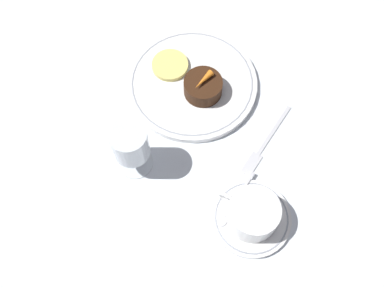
{
  "coord_description": "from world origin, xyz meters",
  "views": [
    {
      "loc": [
        -0.27,
        0.38,
        0.8
      ],
      "look_at": [
        -0.08,
        0.08,
        0.04
      ],
      "focal_mm": 42.0,
      "sensor_mm": 36.0,
      "label": 1
    }
  ],
  "objects_px": {
    "dinner_plate": "(192,83)",
    "dessert_cake": "(203,87)",
    "coffee_cup": "(253,214)",
    "fork": "(262,147)",
    "wine_glass": "(131,145)"
  },
  "relations": [
    {
      "from": "dinner_plate",
      "to": "dessert_cake",
      "type": "distance_m",
      "value": 0.04
    },
    {
      "from": "coffee_cup",
      "to": "dessert_cake",
      "type": "height_order",
      "value": "coffee_cup"
    },
    {
      "from": "dinner_plate",
      "to": "fork",
      "type": "relative_size",
      "value": 1.52
    },
    {
      "from": "coffee_cup",
      "to": "dessert_cake",
      "type": "distance_m",
      "value": 0.28
    },
    {
      "from": "wine_glass",
      "to": "fork",
      "type": "relative_size",
      "value": 0.71
    },
    {
      "from": "wine_glass",
      "to": "dessert_cake",
      "type": "relative_size",
      "value": 1.61
    },
    {
      "from": "dessert_cake",
      "to": "dinner_plate",
      "type": "bearing_deg",
      "value": -15.42
    },
    {
      "from": "dinner_plate",
      "to": "coffee_cup",
      "type": "xyz_separation_m",
      "value": [
        -0.24,
        0.19,
        0.03
      ]
    },
    {
      "from": "dinner_plate",
      "to": "fork",
      "type": "xyz_separation_m",
      "value": [
        -0.19,
        0.05,
        -0.01
      ]
    },
    {
      "from": "dinner_plate",
      "to": "fork",
      "type": "distance_m",
      "value": 0.2
    },
    {
      "from": "coffee_cup",
      "to": "fork",
      "type": "relative_size",
      "value": 0.66
    },
    {
      "from": "wine_glass",
      "to": "dessert_cake",
      "type": "height_order",
      "value": "wine_glass"
    },
    {
      "from": "dessert_cake",
      "to": "fork",
      "type": "bearing_deg",
      "value": 165.87
    },
    {
      "from": "fork",
      "to": "coffee_cup",
      "type": "bearing_deg",
      "value": 109.83
    },
    {
      "from": "coffee_cup",
      "to": "wine_glass",
      "type": "xyz_separation_m",
      "value": [
        0.24,
        0.02,
        0.04
      ]
    }
  ]
}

